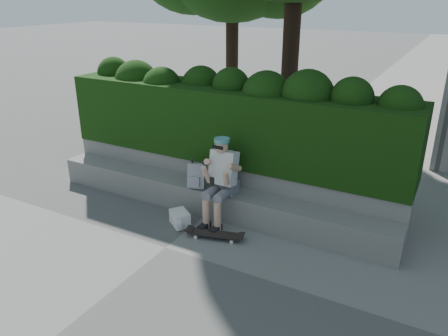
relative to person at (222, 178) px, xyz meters
The scene contains 8 objects.
ground 1.35m from the person, 106.64° to the right, with size 80.00×80.00×0.00m, color slate.
bench_ledge 0.64m from the person, 150.40° to the left, with size 6.00×0.45×0.45m, color gray.
planter_wall 0.82m from the person, 115.95° to the left, with size 6.00×0.50×0.75m, color gray.
hedge 1.11m from the person, 109.92° to the left, with size 6.00×1.00×1.20m, color black.
person is the anchor object (origin of this frame).
skateboard 0.87m from the person, 71.80° to the right, with size 0.80×0.39×0.08m.
backpack_plaid 0.52m from the person, behind, with size 0.27×0.14×0.40m, color silver.
backpack_ground 0.92m from the person, 141.94° to the right, with size 0.34×0.24×0.22m, color silver.
Camera 1 is at (3.31, -4.29, 3.37)m, focal length 35.00 mm.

